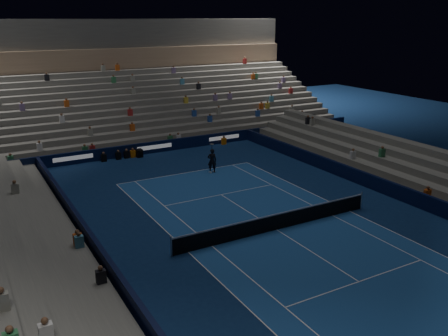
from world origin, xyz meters
TOP-DOWN VIEW (x-y plane):
  - ground at (0.00, 0.00)m, footprint 90.00×90.00m
  - court_surface at (0.00, 0.00)m, footprint 10.97×23.77m
  - sponsor_barrier_far at (0.00, 18.50)m, footprint 44.00×0.25m
  - sponsor_barrier_east at (9.70, 0.00)m, footprint 0.25×37.00m
  - sponsor_barrier_west at (-9.70, 0.00)m, footprint 0.25×37.00m
  - grandstand_main at (0.00, 27.90)m, footprint 44.00×15.20m
  - grandstand_east at (13.17, 0.00)m, footprint 5.00×37.00m
  - grandstand_west at (-13.17, 0.00)m, footprint 5.00×37.00m
  - tennis_net at (0.00, 0.00)m, footprint 12.90×0.10m
  - tennis_player at (1.78, 11.02)m, footprint 0.80×0.66m
  - broadcast_camera at (-1.60, 17.84)m, footprint 0.51×0.97m

SIDE VIEW (x-z plane):
  - ground at x=0.00m, z-range 0.00..0.00m
  - court_surface at x=0.00m, z-range 0.00..0.01m
  - broadcast_camera at x=-1.60m, z-range 0.01..0.68m
  - sponsor_barrier_far at x=0.00m, z-range 0.00..1.00m
  - sponsor_barrier_east at x=9.70m, z-range 0.00..1.00m
  - sponsor_barrier_west at x=-9.70m, z-range 0.00..1.00m
  - tennis_net at x=0.00m, z-range -0.05..1.05m
  - grandstand_east at x=13.17m, z-range -0.33..2.17m
  - grandstand_west at x=-13.17m, z-range -0.33..2.17m
  - tennis_player at x=1.78m, z-range 0.00..1.87m
  - grandstand_main at x=0.00m, z-range -2.22..8.98m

